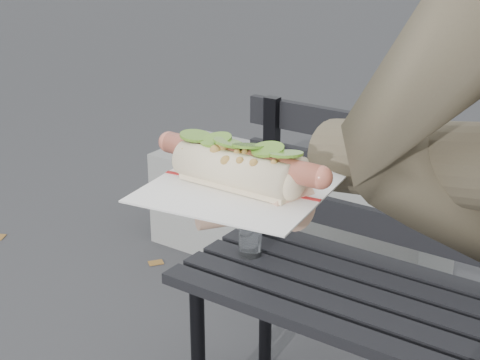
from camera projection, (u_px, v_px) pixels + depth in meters
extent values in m
cylinder|color=black|center=(198.00, 357.00, 2.01)|extent=(0.04, 0.04, 0.45)
cylinder|color=black|center=(266.00, 304.00, 2.27)|extent=(0.04, 0.04, 0.45)
cube|color=black|center=(457.00, 350.00, 1.63)|extent=(1.50, 0.07, 0.03)
cube|color=black|center=(470.00, 331.00, 1.70)|extent=(1.50, 0.07, 0.03)
cube|color=black|center=(271.00, 168.00, 2.13)|extent=(0.04, 0.03, 0.42)
cylinder|color=white|center=(250.00, 223.00, 1.99)|extent=(0.06, 0.06, 0.19)
cylinder|color=white|center=(250.00, 188.00, 1.95)|extent=(0.03, 0.03, 0.02)
cube|color=slate|center=(295.00, 216.00, 2.96)|extent=(1.20, 0.40, 0.40)
cylinder|color=#D8A384|center=(275.00, 202.00, 0.80)|extent=(0.09, 0.08, 0.07)
ellipsoid|color=#D8A384|center=(240.00, 201.00, 0.82)|extent=(0.10, 0.12, 0.03)
cylinder|color=#D8A384|center=(184.00, 197.00, 0.82)|extent=(0.05, 0.02, 0.02)
cylinder|color=#D8A384|center=(195.00, 191.00, 0.84)|extent=(0.05, 0.02, 0.02)
cylinder|color=#D8A384|center=(206.00, 186.00, 0.85)|extent=(0.05, 0.02, 0.02)
cylinder|color=#D8A384|center=(216.00, 181.00, 0.87)|extent=(0.05, 0.02, 0.02)
cylinder|color=#D8A384|center=(218.00, 218.00, 0.77)|extent=(0.04, 0.05, 0.02)
cube|color=white|center=(240.00, 187.00, 0.81)|extent=(0.21, 0.21, 0.00)
cube|color=#B21E1E|center=(240.00, 185.00, 0.81)|extent=(0.19, 0.03, 0.00)
cylinder|color=#C6644C|center=(240.00, 159.00, 0.80)|extent=(0.20, 0.02, 0.02)
sphere|color=#C6644C|center=(169.00, 142.00, 0.85)|extent=(0.03, 0.02, 0.02)
sphere|color=#C6644C|center=(321.00, 177.00, 0.74)|extent=(0.02, 0.02, 0.02)
sphere|color=#9E6B2D|center=(216.00, 151.00, 0.79)|extent=(0.01, 0.01, 0.01)
sphere|color=#9E6B2D|center=(254.00, 163.00, 0.76)|extent=(0.01, 0.01, 0.01)
sphere|color=#9E6B2D|center=(245.00, 152.00, 0.78)|extent=(0.01, 0.01, 0.01)
sphere|color=#9E6B2D|center=(184.00, 151.00, 0.81)|extent=(0.01, 0.01, 0.01)
sphere|color=#9E6B2D|center=(284.00, 160.00, 0.77)|extent=(0.01, 0.01, 0.01)
sphere|color=#9E6B2D|center=(251.00, 162.00, 0.78)|extent=(0.01, 0.01, 0.01)
sphere|color=#9E6B2D|center=(239.00, 153.00, 0.80)|extent=(0.01, 0.01, 0.01)
sphere|color=#9E6B2D|center=(248.00, 153.00, 0.80)|extent=(0.01, 0.01, 0.01)
sphere|color=#9E6B2D|center=(270.00, 153.00, 0.80)|extent=(0.01, 0.01, 0.01)
sphere|color=#9E6B2D|center=(256.00, 153.00, 0.81)|extent=(0.01, 0.01, 0.01)
sphere|color=#9E6B2D|center=(240.00, 160.00, 0.77)|extent=(0.01, 0.01, 0.01)
sphere|color=#9E6B2D|center=(274.00, 163.00, 0.75)|extent=(0.01, 0.01, 0.01)
sphere|color=#9E6B2D|center=(201.00, 149.00, 0.81)|extent=(0.01, 0.01, 0.01)
sphere|color=#9E6B2D|center=(222.00, 141.00, 0.82)|extent=(0.01, 0.01, 0.01)
sphere|color=#9E6B2D|center=(279.00, 162.00, 0.77)|extent=(0.01, 0.01, 0.01)
sphere|color=#9E6B2D|center=(206.00, 150.00, 0.81)|extent=(0.01, 0.01, 0.01)
sphere|color=#9E6B2D|center=(237.00, 152.00, 0.78)|extent=(0.01, 0.01, 0.01)
sphere|color=#9E6B2D|center=(286.00, 158.00, 0.77)|extent=(0.01, 0.01, 0.01)
sphere|color=#9E6B2D|center=(226.00, 162.00, 0.78)|extent=(0.01, 0.01, 0.01)
sphere|color=#9E6B2D|center=(223.00, 144.00, 0.83)|extent=(0.01, 0.01, 0.01)
sphere|color=#9E6B2D|center=(241.00, 151.00, 0.81)|extent=(0.01, 0.01, 0.01)
sphere|color=#9E6B2D|center=(256.00, 149.00, 0.80)|extent=(0.01, 0.01, 0.01)
sphere|color=#9E6B2D|center=(222.00, 147.00, 0.80)|extent=(0.01, 0.01, 0.01)
sphere|color=#9E6B2D|center=(295.00, 158.00, 0.78)|extent=(0.01, 0.01, 0.01)
sphere|color=#9E6B2D|center=(196.00, 146.00, 0.82)|extent=(0.01, 0.01, 0.01)
sphere|color=#9E6B2D|center=(231.00, 146.00, 0.81)|extent=(0.01, 0.01, 0.01)
sphere|color=#9E6B2D|center=(277.00, 152.00, 0.79)|extent=(0.01, 0.01, 0.01)
sphere|color=#9E6B2D|center=(258.00, 157.00, 0.78)|extent=(0.01, 0.01, 0.01)
sphere|color=#9E6B2D|center=(253.00, 149.00, 0.79)|extent=(0.01, 0.01, 0.01)
sphere|color=#9E6B2D|center=(246.00, 155.00, 0.80)|extent=(0.01, 0.01, 0.01)
cylinder|color=#5B8E26|center=(196.00, 136.00, 0.83)|extent=(0.04, 0.04, 0.01)
cylinder|color=#5B8E26|center=(216.00, 139.00, 0.81)|extent=(0.04, 0.04, 0.01)
cylinder|color=#5B8E26|center=(229.00, 143.00, 0.80)|extent=(0.04, 0.04, 0.01)
cylinder|color=#5B8E26|center=(249.00, 146.00, 0.79)|extent=(0.04, 0.04, 0.01)
cylinder|color=#5B8E26|center=(268.00, 149.00, 0.78)|extent=(0.04, 0.04, 0.01)
cylinder|color=#5B8E26|center=(286.00, 154.00, 0.76)|extent=(0.04, 0.04, 0.01)
cube|color=brown|center=(0.00, 237.00, 3.23)|extent=(0.06, 0.07, 0.00)
cube|color=brown|center=(156.00, 263.00, 3.00)|extent=(0.07, 0.07, 0.00)
cube|color=brown|center=(357.00, 239.00, 3.21)|extent=(0.05, 0.05, 0.00)
cube|color=brown|center=(218.00, 185.00, 3.80)|extent=(0.06, 0.07, 0.00)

